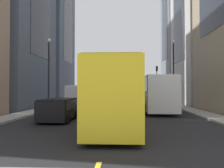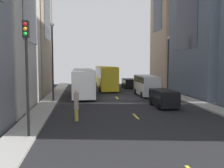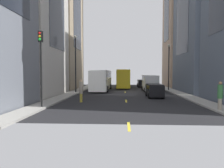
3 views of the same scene
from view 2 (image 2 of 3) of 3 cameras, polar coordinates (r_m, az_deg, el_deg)
ground_plane at (r=30.01m, az=1.12°, el=-3.18°), size 41.07×41.07×0.00m
sidewalk_west at (r=29.90m, az=-13.52°, el=-3.20°), size 1.83×44.00×0.15m
sidewalk_east at (r=31.97m, az=14.79°, el=-2.71°), size 1.83×44.00×0.15m
lane_stripe_1 at (r=19.82m, az=5.43°, el=-7.34°), size 0.16×2.00×0.01m
lane_stripe_2 at (r=30.01m, az=1.12°, el=-3.17°), size 0.16×2.00×0.01m
lane_stripe_3 at (r=40.36m, az=-0.98°, el=-1.11°), size 0.16×2.00×0.01m
lane_stripe_4 at (r=50.77m, az=-2.22°, el=0.10°), size 0.16×2.00×0.01m
city_bus_white at (r=32.49m, az=-6.55°, el=0.96°), size 2.81×12.43×3.35m
streetcar_yellow at (r=41.19m, az=-1.52°, el=1.96°), size 2.70×14.21×3.59m
delivery_van_white at (r=32.13m, az=7.82°, el=0.02°), size 2.25×5.76×2.58m
car_black_0 at (r=41.65m, az=3.93°, el=0.30°), size 2.05×4.01×1.53m
car_black_1 at (r=24.25m, az=11.65°, el=-2.93°), size 1.90×4.13×1.60m
pedestrian_crossing_near at (r=18.14m, az=-8.12°, el=-4.60°), size 0.36×0.36×2.29m
traffic_light_near_corner at (r=14.26m, az=-18.89°, el=5.77°), size 0.32×0.44×6.26m
streetlamp_near at (r=27.32m, az=-13.41°, el=6.63°), size 0.44×0.44×8.24m
streetlamp_far at (r=34.04m, az=12.65°, el=5.61°), size 0.44×0.44×7.51m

